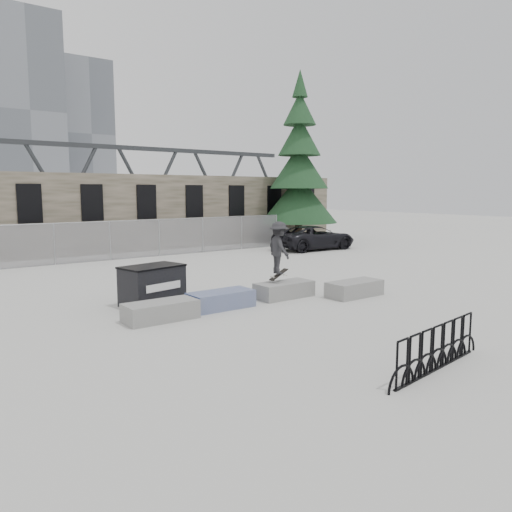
{
  "coord_description": "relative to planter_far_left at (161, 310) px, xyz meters",
  "views": [
    {
      "loc": [
        -9.27,
        -12.32,
        3.54
      ],
      "look_at": [
        1.0,
        1.37,
        1.3
      ],
      "focal_mm": 35.0,
      "sensor_mm": 36.0,
      "label": 1
    }
  ],
  "objects": [
    {
      "name": "ground",
      "position": [
        3.33,
        0.04,
        -0.28
      ],
      "size": [
        120.0,
        120.0,
        0.0
      ],
      "primitive_type": "plane",
      "color": "#B9B9B4",
      "rests_on": "ground"
    },
    {
      "name": "stone_wall",
      "position": [
        3.33,
        16.28,
        1.97
      ],
      "size": [
        36.0,
        2.58,
        4.5
      ],
      "color": "brown",
      "rests_on": "ground"
    },
    {
      "name": "chainlink_fence",
      "position": [
        3.33,
        12.54,
        0.75
      ],
      "size": [
        22.06,
        0.06,
        2.02
      ],
      "color": "gray",
      "rests_on": "ground"
    },
    {
      "name": "planter_far_left",
      "position": [
        0.0,
        0.0,
        0.0
      ],
      "size": [
        2.0,
        0.9,
        0.52
      ],
      "color": "gray",
      "rests_on": "ground"
    },
    {
      "name": "planter_center_left",
      "position": [
        2.1,
        0.2,
        0.0
      ],
      "size": [
        2.0,
        0.9,
        0.52
      ],
      "color": "navy",
      "rests_on": "ground"
    },
    {
      "name": "planter_center_right",
      "position": [
        4.63,
        0.24,
        0.0
      ],
      "size": [
        2.0,
        0.9,
        0.52
      ],
      "color": "gray",
      "rests_on": "ground"
    },
    {
      "name": "planter_offset",
      "position": [
        6.66,
        -1.05,
        0.0
      ],
      "size": [
        2.0,
        0.9,
        0.52
      ],
      "color": "gray",
      "rests_on": "ground"
    },
    {
      "name": "dumpster",
      "position": [
        0.66,
        1.91,
        0.34
      ],
      "size": [
        2.07,
        1.5,
        1.24
      ],
      "rotation": [
        0.0,
        0.0,
        0.2
      ],
      "color": "black",
      "rests_on": "ground"
    },
    {
      "name": "bike_rack",
      "position": [
        2.67,
        -6.8,
        0.16
      ],
      "size": [
        3.57,
        0.49,
        0.9
      ],
      "rotation": [
        0.0,
        0.0,
        0.12
      ],
      "color": "black",
      "rests_on": "ground"
    },
    {
      "name": "spruce_tree",
      "position": [
        16.84,
        13.22,
        4.33
      ],
      "size": [
        5.2,
        5.2,
        11.5
      ],
      "color": "#38281E",
      "rests_on": "ground"
    },
    {
      "name": "truss_bridge",
      "position": [
        13.33,
        55.04,
        3.85
      ],
      "size": [
        70.0,
        3.0,
        9.8
      ],
      "color": "#2D3033",
      "rests_on": "ground"
    },
    {
      "name": "suv",
      "position": [
        15.03,
        9.71,
        0.44
      ],
      "size": [
        5.34,
        2.69,
        1.45
      ],
      "primitive_type": "imported",
      "rotation": [
        0.0,
        0.0,
        1.52
      ],
      "color": "black",
      "rests_on": "ground"
    },
    {
      "name": "skateboarder",
      "position": [
        4.53,
        0.4,
        1.38
      ],
      "size": [
        0.85,
        1.23,
        1.94
      ],
      "rotation": [
        0.0,
        0.0,
        1.38
      ],
      "color": "#262629",
      "rests_on": "ground"
    }
  ]
}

